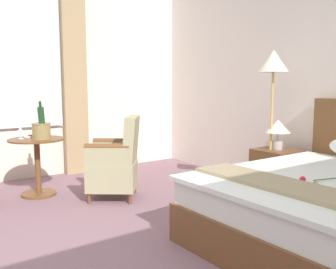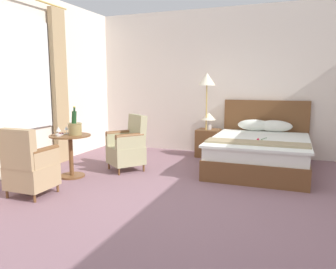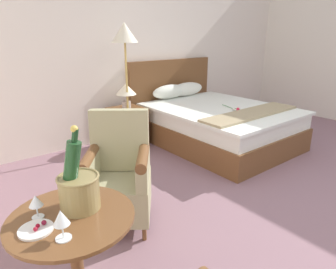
{
  "view_description": "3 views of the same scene",
  "coord_description": "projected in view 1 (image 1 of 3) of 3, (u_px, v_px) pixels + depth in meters",
  "views": [
    {
      "loc": [
        2.21,
        -1.04,
        1.33
      ],
      "look_at": [
        -0.73,
        1.1,
        0.86
      ],
      "focal_mm": 40.0,
      "sensor_mm": 36.0,
      "label": 1
    },
    {
      "loc": [
        1.02,
        -4.05,
        1.53
      ],
      "look_at": [
        -0.91,
        1.03,
        0.68
      ],
      "focal_mm": 35.0,
      "sensor_mm": 36.0,
      "label": 2
    },
    {
      "loc": [
        -2.78,
        -1.07,
        1.6
      ],
      "look_at": [
        -1.09,
        1.06,
        0.68
      ],
      "focal_mm": 32.0,
      "sensor_mm": 36.0,
      "label": 3
    }
  ],
  "objects": [
    {
      "name": "side_table_round",
      "position": [
        37.0,
        162.0,
        4.55
      ],
      "size": [
        0.66,
        0.66,
        0.7
      ],
      "color": "brown",
      "rests_on": "ground"
    },
    {
      "name": "bed",
      "position": [
        332.0,
        203.0,
        3.23
      ],
      "size": [
        1.7,
        2.22,
        1.19
      ],
      "color": "brown",
      "rests_on": "ground"
    },
    {
      "name": "wine_glass_near_bucket",
      "position": [
        40.0,
        130.0,
        4.67
      ],
      "size": [
        0.07,
        0.07,
        0.13
      ],
      "color": "white",
      "rests_on": "side_table_round"
    },
    {
      "name": "bedside_lamp",
      "position": [
        278.0,
        128.0,
        4.46
      ],
      "size": [
        0.3,
        0.3,
        0.36
      ],
      "color": "#B4A9A4",
      "rests_on": "nightstand"
    },
    {
      "name": "champagne_bucket",
      "position": [
        41.0,
        128.0,
        4.47
      ],
      "size": [
        0.23,
        0.23,
        0.47
      ],
      "color": "olive",
      "rests_on": "side_table_round"
    },
    {
      "name": "armchair_by_window",
      "position": [
        116.0,
        163.0,
        4.43
      ],
      "size": [
        0.77,
        0.78,
        0.99
      ],
      "color": "brown",
      "rests_on": "ground"
    },
    {
      "name": "snack_plate",
      "position": [
        31.0,
        137.0,
        4.65
      ],
      "size": [
        0.17,
        0.17,
        0.04
      ],
      "color": "white",
      "rests_on": "side_table_round"
    },
    {
      "name": "floor_lamp_brass",
      "position": [
        273.0,
        73.0,
        4.35
      ],
      "size": [
        0.35,
        0.35,
        1.75
      ],
      "color": "tan",
      "rests_on": "ground"
    },
    {
      "name": "nightstand",
      "position": [
        276.0,
        173.0,
        4.53
      ],
      "size": [
        0.49,
        0.46,
        0.57
      ],
      "color": "brown",
      "rests_on": "ground"
    },
    {
      "name": "wine_glass_near_edge",
      "position": [
        20.0,
        130.0,
        4.49
      ],
      "size": [
        0.08,
        0.08,
        0.15
      ],
      "color": "white",
      "rests_on": "side_table_round"
    }
  ]
}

